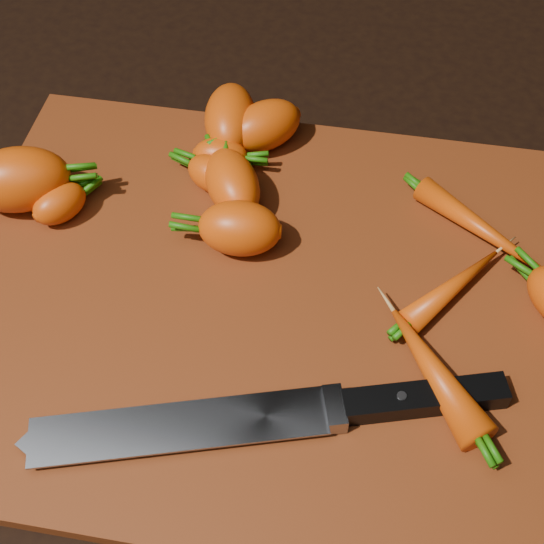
# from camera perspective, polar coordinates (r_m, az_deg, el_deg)

# --- Properties ---
(ground) EXTENTS (2.00, 2.00, 0.01)m
(ground) POSITION_cam_1_polar(r_m,az_deg,el_deg) (0.60, -0.16, -2.79)
(ground) COLOR black
(cutting_board) EXTENTS (0.50, 0.40, 0.01)m
(cutting_board) POSITION_cam_1_polar(r_m,az_deg,el_deg) (0.59, -0.17, -2.18)
(cutting_board) COLOR maroon
(cutting_board) RESTS_ON ground
(carrot_0) EXTENTS (0.10, 0.08, 0.05)m
(carrot_0) POSITION_cam_1_polar(r_m,az_deg,el_deg) (0.66, -18.53, 6.61)
(carrot_0) COLOR #E74B06
(carrot_0) RESTS_ON cutting_board
(carrot_1) EXTENTS (0.07, 0.05, 0.04)m
(carrot_1) POSITION_cam_1_polar(r_m,az_deg,el_deg) (0.60, -2.44, 3.30)
(carrot_1) COLOR #E74B06
(carrot_1) RESTS_ON cutting_board
(carrot_2) EXTENTS (0.06, 0.09, 0.05)m
(carrot_2) POSITION_cam_1_polar(r_m,az_deg,el_deg) (0.69, -3.16, 11.50)
(carrot_2) COLOR #E74B06
(carrot_2) RESTS_ON cutting_board
(carrot_3) EXTENTS (0.07, 0.08, 0.04)m
(carrot_3) POSITION_cam_1_polar(r_m,az_deg,el_deg) (0.63, -3.01, 6.69)
(carrot_3) COLOR #E74B06
(carrot_3) RESTS_ON cutting_board
(carrot_4) EXTENTS (0.08, 0.08, 0.04)m
(carrot_4) POSITION_cam_1_polar(r_m,az_deg,el_deg) (0.68, -0.54, 10.96)
(carrot_4) COLOR #E74B06
(carrot_4) RESTS_ON cutting_board
(carrot_5) EXTENTS (0.05, 0.03, 0.03)m
(carrot_5) POSITION_cam_1_polar(r_m,az_deg,el_deg) (0.66, -3.90, 8.76)
(carrot_5) COLOR #E74B06
(carrot_5) RESTS_ON cutting_board
(carrot_7) EXTENTS (0.08, 0.09, 0.02)m
(carrot_7) POSITION_cam_1_polar(r_m,az_deg,el_deg) (0.59, 13.49, -1.07)
(carrot_7) COLOR #E74B06
(carrot_7) RESTS_ON cutting_board
(carrot_8) EXTENTS (0.11, 0.09, 0.02)m
(carrot_8) POSITION_cam_1_polar(r_m,az_deg,el_deg) (0.63, 15.54, 3.13)
(carrot_8) COLOR #E74B06
(carrot_8) RESTS_ON cutting_board
(carrot_9) EXTENTS (0.09, 0.11, 0.03)m
(carrot_9) POSITION_cam_1_polar(r_m,az_deg,el_deg) (0.54, 12.13, -7.36)
(carrot_9) COLOR #E74B06
(carrot_9) RESTS_ON cutting_board
(carrot_10) EXTENTS (0.05, 0.06, 0.03)m
(carrot_10) POSITION_cam_1_polar(r_m,az_deg,el_deg) (0.65, -15.71, 4.98)
(carrot_10) COLOR #E74B06
(carrot_10) RESTS_ON cutting_board
(carrot_11) EXTENTS (0.06, 0.05, 0.03)m
(carrot_11) POSITION_cam_1_polar(r_m,az_deg,el_deg) (0.65, -4.52, 7.36)
(carrot_11) COLOR #E74B06
(carrot_11) RESTS_ON cutting_board
(knife) EXTENTS (0.32, 0.12, 0.02)m
(knife) POSITION_cam_1_polar(r_m,az_deg,el_deg) (0.52, -4.82, -11.28)
(knife) COLOR gray
(knife) RESTS_ON cutting_board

